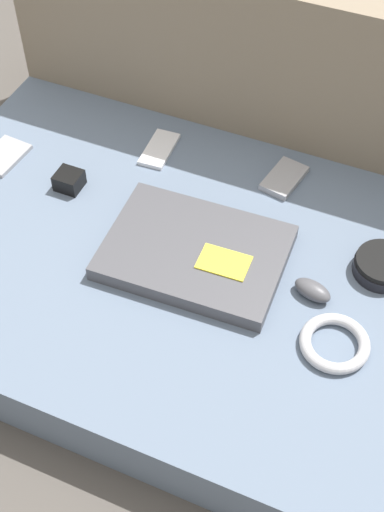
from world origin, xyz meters
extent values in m
plane|color=#4C4742|center=(0.00, 0.00, 0.00)|extent=(8.00, 8.00, 0.00)
cube|color=slate|center=(0.00, 0.00, 0.06)|extent=(1.14, 0.73, 0.11)
cube|color=#7F705B|center=(0.00, 0.47, 0.22)|extent=(1.14, 0.20, 0.45)
cube|color=#47474C|center=(0.00, 0.01, 0.13)|extent=(0.33, 0.25, 0.03)
cube|color=yellow|center=(0.06, 0.00, 0.15)|extent=(0.09, 0.06, 0.00)
ellipsoid|color=#4C4C51|center=(0.22, 0.02, 0.13)|extent=(0.08, 0.05, 0.03)
cylinder|color=black|center=(0.32, 0.12, 0.13)|extent=(0.10, 0.10, 0.02)
cylinder|color=black|center=(0.32, 0.12, 0.14)|extent=(0.10, 0.10, 0.01)
cube|color=silver|center=(-0.18, 0.25, 0.12)|extent=(0.06, 0.11, 0.01)
cube|color=#99999E|center=(-0.47, 0.10, 0.12)|extent=(0.08, 0.11, 0.01)
cube|color=#99999E|center=(0.08, 0.27, 0.12)|extent=(0.08, 0.11, 0.01)
cube|color=black|center=(-0.30, 0.08, 0.13)|extent=(0.05, 0.05, 0.03)
torus|color=#B2B2B7|center=(0.29, -0.07, 0.12)|extent=(0.12, 0.12, 0.02)
camera|label=1|loc=(0.33, -0.75, 1.12)|focal=50.00mm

